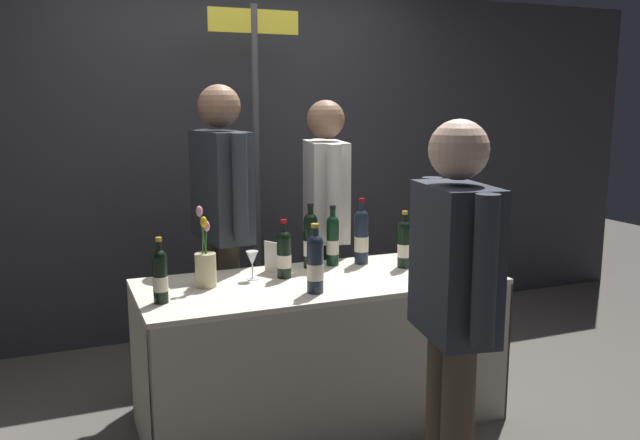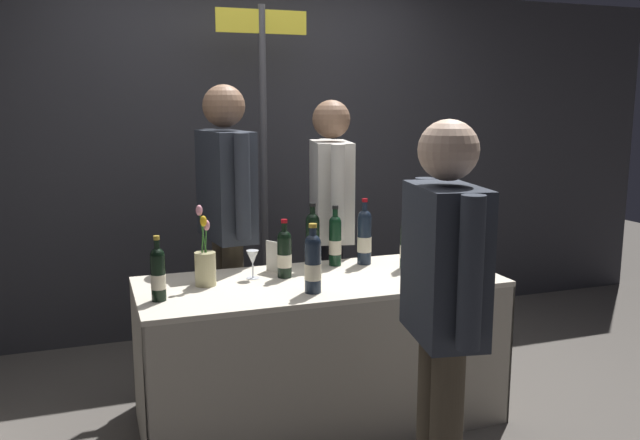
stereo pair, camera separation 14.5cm
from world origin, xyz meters
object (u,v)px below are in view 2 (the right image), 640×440
(vendor_presenter, at_px, (226,205))
(taster_foreground_right, at_px, (443,298))
(display_bottle_0, at_px, (364,236))
(booth_signpost, at_px, (264,146))
(wine_glass_near_vendor, at_px, (253,259))
(featured_wine_bottle, at_px, (313,240))
(tasting_table, at_px, (320,323))
(flower_vase, at_px, (205,264))

(vendor_presenter, xyz_separation_m, taster_foreground_right, (0.45, -1.63, -0.12))
(display_bottle_0, distance_m, booth_signpost, 1.04)
(wine_glass_near_vendor, bearing_deg, taster_foreground_right, -69.08)
(featured_wine_bottle, distance_m, taster_foreground_right, 1.23)
(wine_glass_near_vendor, relative_size, taster_foreground_right, 0.09)
(tasting_table, relative_size, wine_glass_near_vendor, 12.52)
(tasting_table, distance_m, taster_foreground_right, 1.08)
(wine_glass_near_vendor, relative_size, booth_signpost, 0.06)
(tasting_table, height_order, featured_wine_bottle, featured_wine_bottle)
(vendor_presenter, bearing_deg, booth_signpost, 136.70)
(vendor_presenter, height_order, taster_foreground_right, vendor_presenter)
(tasting_table, height_order, taster_foreground_right, taster_foreground_right)
(wine_glass_near_vendor, height_order, taster_foreground_right, taster_foreground_right)
(tasting_table, distance_m, display_bottle_0, 0.55)
(tasting_table, distance_m, booth_signpost, 1.37)
(flower_vase, height_order, vendor_presenter, vendor_presenter)
(featured_wine_bottle, distance_m, vendor_presenter, 0.57)
(display_bottle_0, bearing_deg, tasting_table, -146.67)
(tasting_table, xyz_separation_m, flower_vase, (-0.56, 0.08, 0.33))
(wine_glass_near_vendor, distance_m, taster_foreground_right, 1.20)
(featured_wine_bottle, relative_size, flower_vase, 0.89)
(featured_wine_bottle, distance_m, flower_vase, 0.62)
(flower_vase, bearing_deg, tasting_table, -8.42)
(tasting_table, relative_size, vendor_presenter, 1.04)
(taster_foreground_right, xyz_separation_m, booth_signpost, (-0.11, 2.09, 0.42))
(flower_vase, distance_m, vendor_presenter, 0.63)
(booth_signpost, bearing_deg, flower_vase, -119.05)
(display_bottle_0, xyz_separation_m, flower_vase, (-0.89, -0.14, -0.05))
(flower_vase, relative_size, booth_signpost, 0.18)
(flower_vase, height_order, booth_signpost, booth_signpost)
(taster_foreground_right, bearing_deg, featured_wine_bottle, 13.84)
(tasting_table, bearing_deg, wine_glass_near_vendor, 157.52)
(tasting_table, xyz_separation_m, vendor_presenter, (-0.33, 0.64, 0.52))
(flower_vase, xyz_separation_m, vendor_presenter, (0.22, 0.56, 0.19))
(tasting_table, xyz_separation_m, featured_wine_bottle, (0.04, 0.23, 0.38))
(featured_wine_bottle, xyz_separation_m, flower_vase, (-0.60, -0.15, -0.05))
(display_bottle_0, height_order, wine_glass_near_vendor, display_bottle_0)
(display_bottle_0, xyz_separation_m, vendor_presenter, (-0.67, 0.42, 0.14))
(display_bottle_0, height_order, vendor_presenter, vendor_presenter)
(wine_glass_near_vendor, xyz_separation_m, booth_signpost, (0.32, 0.97, 0.49))
(booth_signpost, bearing_deg, display_bottle_0, -69.79)
(featured_wine_bottle, bearing_deg, taster_foreground_right, -86.44)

